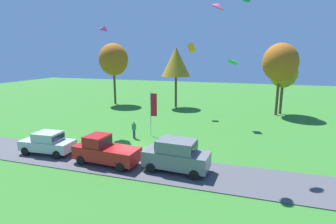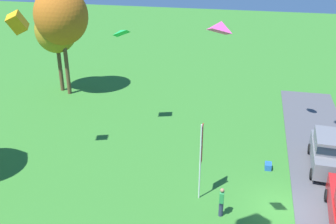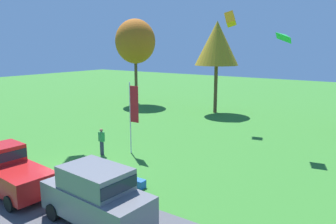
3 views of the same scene
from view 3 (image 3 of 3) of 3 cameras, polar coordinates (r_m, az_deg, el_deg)
The scene contains 11 objects.
ground_plane at distance 18.56m, azimuth -16.49°, elevation -10.53°, with size 120.00×120.00×0.00m, color #337528.
pavement_strip at distance 17.18m, azimuth -23.51°, elevation -12.73°, with size 36.00×4.40×0.06m, color #4C4C51.
car_pickup_mid_row at distance 17.17m, azimuth -26.02°, elevation -9.09°, with size 5.13×2.35×2.14m.
car_suv_near_entrance at distance 13.05m, azimuth -12.39°, elevation -13.71°, with size 4.71×2.27×2.28m.
person_watching_sky at distance 21.20m, azimuth -11.48°, elevation -5.03°, with size 0.36×0.24×1.71m.
tree_far_right at distance 39.63m, azimuth -5.71°, elevation 12.11°, with size 4.73×4.73×9.98m.
tree_left_of_center at distance 33.95m, azimuth 8.51°, elevation 11.72°, with size 4.41×4.41×9.31m.
flag_banner at distance 20.66m, azimuth -6.13°, elevation 0.54°, with size 0.71×0.08×4.61m.
cooler_box at distance 16.38m, azimuth -5.02°, elevation -12.34°, with size 0.56×0.40×0.40m, color blue.
kite_box_over_trees at distance 28.79m, azimuth 10.79°, elevation 15.62°, with size 0.73×0.73×1.03m, color orange.
kite_diamond_mid_center at distance 22.90m, azimuth 19.76°, elevation 12.25°, with size 1.05×1.03×0.25m, color green.
Camera 3 is at (13.69, -10.55, 6.75)m, focal length 35.00 mm.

